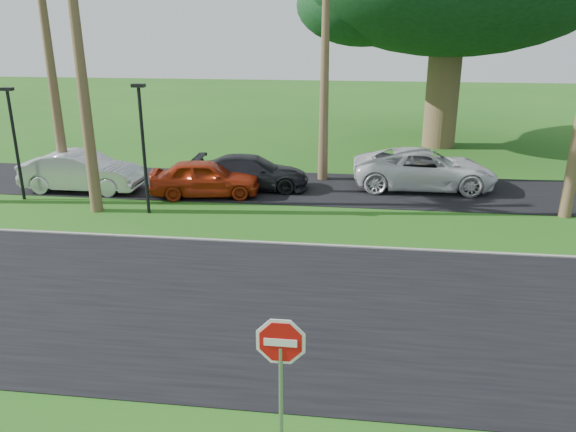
# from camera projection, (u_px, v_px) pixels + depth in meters

# --- Properties ---
(ground) EXTENTS (120.00, 120.00, 0.00)m
(ground) POSITION_uv_depth(u_px,v_px,m) (277.00, 351.00, 11.89)
(ground) COLOR #1F5816
(ground) RESTS_ON ground
(road) EXTENTS (120.00, 8.00, 0.02)m
(road) POSITION_uv_depth(u_px,v_px,m) (289.00, 306.00, 13.76)
(road) COLOR black
(road) RESTS_ON ground
(parking_strip) EXTENTS (120.00, 5.00, 0.02)m
(parking_strip) POSITION_uv_depth(u_px,v_px,m) (320.00, 188.00, 23.61)
(parking_strip) COLOR black
(parking_strip) RESTS_ON ground
(curb) EXTENTS (120.00, 0.12, 0.06)m
(curb) POSITION_uv_depth(u_px,v_px,m) (305.00, 244.00, 17.56)
(curb) COLOR gray
(curb) RESTS_ON ground
(stop_sign_near) EXTENTS (1.05, 0.07, 2.62)m
(stop_sign_near) POSITION_uv_depth(u_px,v_px,m) (281.00, 361.00, 8.44)
(stop_sign_near) COLOR gray
(stop_sign_near) RESTS_ON ground
(streetlight_left) EXTENTS (0.45, 0.25, 4.34)m
(streetlight_left) POSITION_uv_depth(u_px,v_px,m) (14.00, 137.00, 21.36)
(streetlight_left) COLOR black
(streetlight_left) RESTS_ON ground
(streetlight_right) EXTENTS (0.45, 0.25, 4.64)m
(streetlight_right) POSITION_uv_depth(u_px,v_px,m) (143.00, 141.00, 19.72)
(streetlight_right) COLOR black
(streetlight_right) RESTS_ON ground
(car_silver) EXTENTS (4.90, 1.72, 1.61)m
(car_silver) POSITION_uv_depth(u_px,v_px,m) (82.00, 172.00, 23.04)
(car_silver) COLOR #B8B9C0
(car_silver) RESTS_ON ground
(car_red) EXTENTS (4.57, 2.43, 1.48)m
(car_red) POSITION_uv_depth(u_px,v_px,m) (205.00, 178.00, 22.34)
(car_red) COLOR #9B250C
(car_red) RESTS_ON ground
(car_dark) EXTENTS (4.82, 2.13, 1.38)m
(car_dark) POSITION_uv_depth(u_px,v_px,m) (252.00, 173.00, 23.39)
(car_dark) COLOR black
(car_dark) RESTS_ON ground
(car_minivan) EXTENTS (5.94, 2.83, 1.64)m
(car_minivan) POSITION_uv_depth(u_px,v_px,m) (424.00, 169.00, 23.40)
(car_minivan) COLOR silver
(car_minivan) RESTS_ON ground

